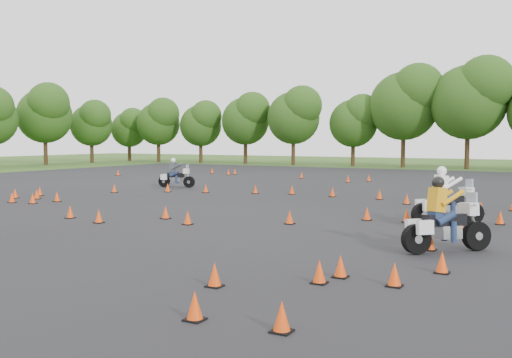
# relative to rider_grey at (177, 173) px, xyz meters

# --- Properties ---
(ground) EXTENTS (140.00, 140.00, 0.00)m
(ground) POSITION_rel_rider_grey_xyz_m (8.96, -10.39, -0.88)
(ground) COLOR #2D5119
(ground) RESTS_ON ground
(asphalt_pad) EXTENTS (62.00, 62.00, 0.00)m
(asphalt_pad) POSITION_rel_rider_grey_xyz_m (8.96, -4.39, -0.87)
(asphalt_pad) COLOR black
(asphalt_pad) RESTS_ON ground
(treeline) EXTENTS (87.07, 32.42, 11.06)m
(treeline) POSITION_rel_rider_grey_xyz_m (13.20, 24.81, 3.79)
(treeline) COLOR #254614
(treeline) RESTS_ON ground
(traffic_cones) EXTENTS (36.52, 32.88, 0.45)m
(traffic_cones) POSITION_rel_rider_grey_xyz_m (9.07, -4.99, -0.65)
(traffic_cones) COLOR #EC4109
(traffic_cones) RESTS_ON asphalt_pad
(rider_grey) EXTENTS (2.36, 1.24, 1.74)m
(rider_grey) POSITION_rel_rider_grey_xyz_m (0.00, 0.00, 0.00)
(rider_grey) COLOR #3D4145
(rider_grey) RESTS_ON ground
(rider_yellow) EXTENTS (2.30, 2.30, 1.92)m
(rider_yellow) POSITION_rel_rider_grey_xyz_m (17.83, -12.34, 0.09)
(rider_yellow) COLOR orange
(rider_yellow) RESTS_ON ground
(rider_white) EXTENTS (2.45, 2.23, 1.96)m
(rider_white) POSITION_rel_rider_grey_xyz_m (16.97, -7.65, 0.11)
(rider_white) COLOR white
(rider_white) RESTS_ON ground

